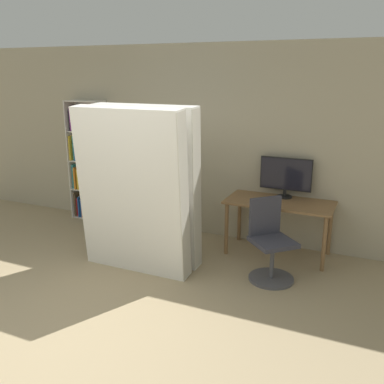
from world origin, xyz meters
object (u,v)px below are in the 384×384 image
(monitor, at_px, (286,176))
(mattress_near, at_px, (132,192))
(office_chair, at_px, (270,247))
(bookshelf, at_px, (86,163))
(mattress_far, at_px, (147,186))

(monitor, xyz_separation_m, mattress_near, (-1.46, -1.39, -0.04))
(office_chair, distance_m, mattress_near, 1.70)
(monitor, bearing_deg, bookshelf, 179.97)
(bookshelf, bearing_deg, office_chair, -15.70)
(monitor, height_order, mattress_far, mattress_far)
(monitor, height_order, bookshelf, bookshelf)
(mattress_near, height_order, mattress_far, mattress_near)
(bookshelf, height_order, mattress_near, mattress_near)
(bookshelf, distance_m, mattress_near, 2.23)
(bookshelf, bearing_deg, monitor, -0.03)
(monitor, height_order, mattress_near, mattress_near)
(office_chair, relative_size, bookshelf, 0.50)
(office_chair, height_order, mattress_near, mattress_near)
(monitor, relative_size, bookshelf, 0.36)
(office_chair, bearing_deg, bookshelf, 164.30)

